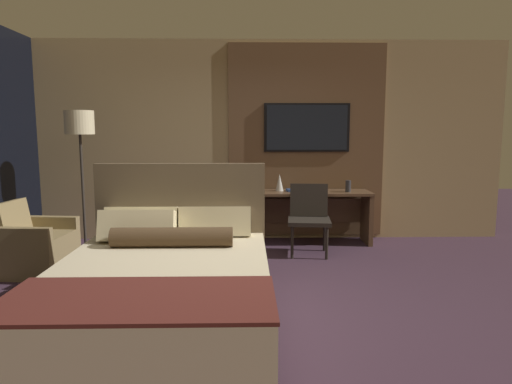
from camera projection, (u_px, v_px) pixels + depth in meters
ground_plane at (254, 305)px, 4.09m from camera, size 16.00×16.00×0.00m
wall_back_tv_panel at (258, 141)px, 6.47m from camera, size 7.20×0.09×2.80m
bed at (163, 288)px, 3.55m from camera, size 1.65×2.24×1.24m
desk at (308, 208)px, 6.32m from camera, size 1.70×0.54×0.72m
tv at (307, 128)px, 6.39m from camera, size 1.20×0.04×0.68m
desk_chair at (309, 213)px, 5.78m from camera, size 0.57×0.57×0.88m
armchair_by_window at (34, 248)px, 5.02m from camera, size 0.76×0.77×0.79m
floor_lamp at (80, 135)px, 5.41m from camera, size 0.34×0.34×1.79m
vase_tall at (279, 183)px, 6.29m from camera, size 0.11×0.11×0.23m
vase_short at (348, 186)px, 6.19m from camera, size 0.07×0.07×0.16m
book at (295, 190)px, 6.27m from camera, size 0.24×0.18×0.03m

